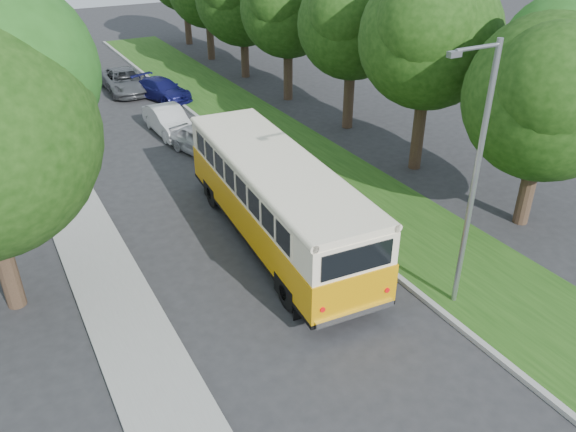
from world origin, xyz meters
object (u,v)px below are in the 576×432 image
car_silver (202,141)px  car_blue (162,89)px  car_white (169,121)px  lamppost_far (31,71)px  car_grey (125,81)px  lamppost_near (473,176)px  vintage_bus (276,201)px

car_silver → car_blue: 9.53m
car_silver → car_blue: car_silver is taller
car_silver → car_white: car_white is taller
lamppost_far → car_grey: 10.97m
lamppost_near → car_white: 18.89m
car_silver → car_grey: car_grey is taller
lamppost_near → lamppost_far: size_ratio=1.07×
lamppost_near → car_white: (-2.79, 18.32, -3.65)m
vintage_bus → car_white: vintage_bus is taller
car_silver → car_grey: (-0.54, 12.16, 0.03)m
lamppost_near → car_grey: lamppost_near is taller
vintage_bus → car_blue: bearing=88.8°
lamppost_far → car_blue: 10.24m
car_silver → car_white: (-0.51, 3.50, 0.02)m
car_grey → lamppost_far: bearing=-124.1°
lamppost_far → car_silver: size_ratio=1.84×
lamppost_near → car_white: size_ratio=1.84×
vintage_bus → car_silver: 9.03m
lamppost_near → lamppost_far: bearing=115.7°
car_grey → car_silver: bearing=-86.0°
car_grey → car_white: bearing=-88.3°
car_grey → vintage_bus: bearing=-88.9°
car_white → car_silver: bearing=-83.6°
car_silver → car_grey: bearing=77.4°
lamppost_near → car_grey: bearing=96.0°
car_blue → car_silver: bearing=-115.7°
lamppost_far → car_blue: bearing=37.0°
car_white → car_grey: car_grey is taller
lamppost_near → vintage_bus: bearing=116.9°
lamppost_near → car_grey: 27.37m
car_silver → car_grey: size_ratio=0.78×
vintage_bus → car_grey: size_ratio=2.13×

